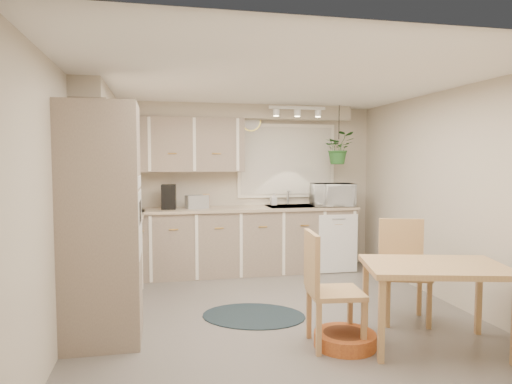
{
  "coord_description": "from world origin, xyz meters",
  "views": [
    {
      "loc": [
        -1.17,
        -4.54,
        1.61
      ],
      "look_at": [
        -0.09,
        0.55,
        1.25
      ],
      "focal_mm": 32.0,
      "sensor_mm": 36.0,
      "label": 1
    }
  ],
  "objects_px": {
    "dining_table": "(434,306)",
    "braided_rug": "(254,316)",
    "microwave": "(332,192)",
    "pet_bed": "(345,340)",
    "chair_left": "(336,289)",
    "chair_back": "(405,271)"
  },
  "relations": [
    {
      "from": "dining_table",
      "to": "braided_rug",
      "type": "bearing_deg",
      "value": 141.2
    },
    {
      "from": "dining_table",
      "to": "microwave",
      "type": "height_order",
      "value": "microwave"
    },
    {
      "from": "pet_bed",
      "to": "chair_left",
      "type": "bearing_deg",
      "value": 151.39
    },
    {
      "from": "microwave",
      "to": "pet_bed",
      "type": "bearing_deg",
      "value": -102.08
    },
    {
      "from": "chair_left",
      "to": "chair_back",
      "type": "relative_size",
      "value": 0.99
    },
    {
      "from": "chair_back",
      "to": "microwave",
      "type": "relative_size",
      "value": 1.68
    },
    {
      "from": "dining_table",
      "to": "chair_left",
      "type": "distance_m",
      "value": 0.85
    },
    {
      "from": "chair_left",
      "to": "pet_bed",
      "type": "height_order",
      "value": "chair_left"
    },
    {
      "from": "chair_left",
      "to": "microwave",
      "type": "distance_m",
      "value": 2.86
    },
    {
      "from": "dining_table",
      "to": "chair_back",
      "type": "bearing_deg",
      "value": 81.75
    },
    {
      "from": "dining_table",
      "to": "braided_rug",
      "type": "xyz_separation_m",
      "value": [
        -1.35,
        1.09,
        -0.36
      ]
    },
    {
      "from": "chair_left",
      "to": "braided_rug",
      "type": "height_order",
      "value": "chair_left"
    },
    {
      "from": "pet_bed",
      "to": "dining_table",
      "type": "bearing_deg",
      "value": -13.13
    },
    {
      "from": "pet_bed",
      "to": "chair_back",
      "type": "bearing_deg",
      "value": 29.59
    },
    {
      "from": "braided_rug",
      "to": "chair_left",
      "type": "bearing_deg",
      "value": -58.23
    },
    {
      "from": "dining_table",
      "to": "microwave",
      "type": "relative_size",
      "value": 1.93
    },
    {
      "from": "chair_back",
      "to": "braided_rug",
      "type": "xyz_separation_m",
      "value": [
        -1.45,
        0.45,
        -0.5
      ]
    },
    {
      "from": "chair_back",
      "to": "pet_bed",
      "type": "bearing_deg",
      "value": 47.9
    },
    {
      "from": "dining_table",
      "to": "pet_bed",
      "type": "bearing_deg",
      "value": 166.87
    },
    {
      "from": "dining_table",
      "to": "chair_left",
      "type": "bearing_deg",
      "value": 165.32
    },
    {
      "from": "chair_left",
      "to": "braided_rug",
      "type": "bearing_deg",
      "value": -141.87
    },
    {
      "from": "dining_table",
      "to": "pet_bed",
      "type": "xyz_separation_m",
      "value": [
        -0.74,
        0.17,
        -0.3
      ]
    }
  ]
}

